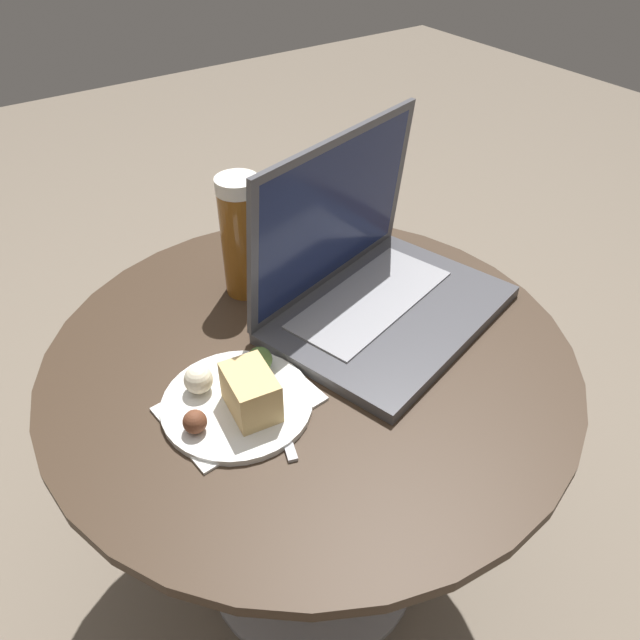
{
  "coord_description": "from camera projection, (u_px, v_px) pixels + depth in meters",
  "views": [
    {
      "loc": [
        -0.37,
        -0.56,
        1.15
      ],
      "look_at": [
        0.0,
        -0.02,
        0.63
      ],
      "focal_mm": 35.0,
      "sensor_mm": 36.0,
      "label": 1
    }
  ],
  "objects": [
    {
      "name": "beer_glass",
      "position": [
        240.0,
        237.0,
        0.95
      ],
      "size": [
        0.06,
        0.06,
        0.2
      ],
      "color": "brown",
      "rests_on": "table"
    },
    {
      "name": "ground_plane",
      "position": [
        313.0,
        560.0,
        1.24
      ],
      "size": [
        6.0,
        6.0,
        0.0
      ],
      "primitive_type": "plane",
      "color": "#726656"
    },
    {
      "name": "laptop",
      "position": [
        371.0,
        280.0,
        0.94
      ],
      "size": [
        0.41,
        0.34,
        0.27
      ],
      "color": "#47474C",
      "rests_on": "table"
    },
    {
      "name": "table",
      "position": [
        311.0,
        416.0,
        0.98
      ],
      "size": [
        0.76,
        0.76,
        0.56
      ],
      "color": "#9E9EA3",
      "rests_on": "ground_plane"
    },
    {
      "name": "napkin",
      "position": [
        240.0,
        404.0,
        0.81
      ],
      "size": [
        0.2,
        0.15,
        0.0
      ],
      "color": "white",
      "rests_on": "table"
    },
    {
      "name": "fork",
      "position": [
        275.0,
        404.0,
        0.81
      ],
      "size": [
        0.07,
        0.16,
        0.0
      ],
      "color": "#B2B2B7",
      "rests_on": "table"
    },
    {
      "name": "snack_plate",
      "position": [
        239.0,
        396.0,
        0.8
      ],
      "size": [
        0.2,
        0.2,
        0.07
      ],
      "color": "silver",
      "rests_on": "table"
    }
  ]
}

